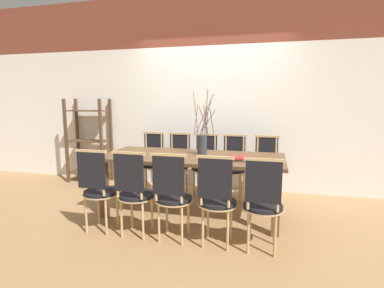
# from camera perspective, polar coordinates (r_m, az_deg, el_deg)

# --- Properties ---
(ground_plane) EXTENTS (16.00, 16.00, 0.00)m
(ground_plane) POSITION_cam_1_polar(r_m,az_deg,el_deg) (4.05, 0.00, -13.09)
(ground_plane) COLOR #A87F51
(wall_rear) EXTENTS (12.00, 0.06, 3.20)m
(wall_rear) POSITION_cam_1_polar(r_m,az_deg,el_deg) (5.04, 3.85, 9.75)
(wall_rear) COLOR white
(wall_rear) RESTS_ON ground_plane
(dining_table) EXTENTS (2.31, 0.99, 0.78)m
(dining_table) POSITION_cam_1_polar(r_m,az_deg,el_deg) (3.85, 0.00, -3.69)
(dining_table) COLOR brown
(dining_table) RESTS_ON ground_plane
(chair_near_leftend) EXTENTS (0.41, 0.41, 0.96)m
(chair_near_leftend) POSITION_cam_1_polar(r_m,az_deg,el_deg) (3.53, -17.40, -7.94)
(chair_near_leftend) COLOR black
(chair_near_leftend) RESTS_ON ground_plane
(chair_near_left) EXTENTS (0.41, 0.41, 0.96)m
(chair_near_left) POSITION_cam_1_polar(r_m,az_deg,el_deg) (3.32, -10.93, -8.72)
(chair_near_left) COLOR black
(chair_near_left) RESTS_ON ground_plane
(chair_near_center) EXTENTS (0.41, 0.41, 0.96)m
(chair_near_center) POSITION_cam_1_polar(r_m,az_deg,el_deg) (3.17, -3.79, -9.46)
(chair_near_center) COLOR black
(chair_near_center) RESTS_ON ground_plane
(chair_near_right) EXTENTS (0.41, 0.41, 0.96)m
(chair_near_right) POSITION_cam_1_polar(r_m,az_deg,el_deg) (3.06, 4.74, -10.15)
(chair_near_right) COLOR black
(chair_near_right) RESTS_ON ground_plane
(chair_near_rightend) EXTENTS (0.41, 0.41, 0.96)m
(chair_near_rightend) POSITION_cam_1_polar(r_m,az_deg,el_deg) (3.02, 13.35, -10.62)
(chair_near_rightend) COLOR black
(chair_near_rightend) RESTS_ON ground_plane
(chair_far_leftend) EXTENTS (0.41, 0.41, 0.96)m
(chair_far_leftend) POSITION_cam_1_polar(r_m,az_deg,el_deg) (4.89, -7.74, -3.05)
(chair_far_leftend) COLOR black
(chair_far_leftend) RESTS_ON ground_plane
(chair_far_left) EXTENTS (0.41, 0.41, 0.96)m
(chair_far_left) POSITION_cam_1_polar(r_m,az_deg,el_deg) (4.74, -2.72, -3.35)
(chair_far_left) COLOR black
(chair_far_left) RESTS_ON ground_plane
(chair_far_center) EXTENTS (0.41, 0.41, 0.96)m
(chair_far_center) POSITION_cam_1_polar(r_m,az_deg,el_deg) (4.63, 2.46, -3.64)
(chair_far_center) COLOR black
(chair_far_center) RESTS_ON ground_plane
(chair_far_right) EXTENTS (0.41, 0.41, 0.96)m
(chair_far_right) POSITION_cam_1_polar(r_m,az_deg,el_deg) (4.56, 7.87, -3.91)
(chair_far_right) COLOR black
(chair_far_right) RESTS_ON ground_plane
(chair_far_rightend) EXTENTS (0.41, 0.41, 0.96)m
(chair_far_rightend) POSITION_cam_1_polar(r_m,az_deg,el_deg) (4.53, 13.90, -4.16)
(chair_far_rightend) COLOR black
(chair_far_rightend) RESTS_ON ground_plane
(vase_centerpiece) EXTENTS (0.29, 0.29, 0.84)m
(vase_centerpiece) POSITION_cam_1_polar(r_m,az_deg,el_deg) (3.86, 1.97, 0.22)
(vase_centerpiece) COLOR #33383D
(vase_centerpiece) RESTS_ON dining_table
(book_stack) EXTENTS (0.26, 0.22, 0.04)m
(book_stack) POSITION_cam_1_polar(r_m,az_deg,el_deg) (3.60, 9.12, -2.73)
(book_stack) COLOR #1E6B4C
(book_stack) RESTS_ON dining_table
(shelving_rack) EXTENTS (0.75, 0.37, 1.50)m
(shelving_rack) POSITION_cam_1_polar(r_m,az_deg,el_deg) (5.70, -19.03, 0.54)
(shelving_rack) COLOR #513823
(shelving_rack) RESTS_ON ground_plane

